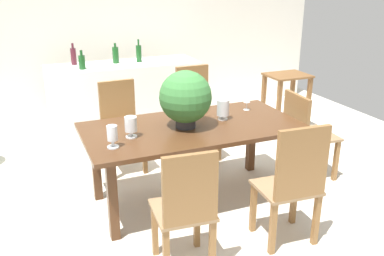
% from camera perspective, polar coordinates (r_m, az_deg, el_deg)
% --- Properties ---
extents(ground_plane, '(7.04, 7.04, 0.00)m').
position_cam_1_polar(ground_plane, '(4.37, -0.95, -8.28)').
color(ground_plane, silver).
extents(back_wall, '(6.40, 0.10, 2.60)m').
position_cam_1_polar(back_wall, '(6.38, -9.91, 12.86)').
color(back_wall, silver).
rests_on(back_wall, ground).
extents(dining_table, '(1.99, 1.01, 0.76)m').
position_cam_1_polar(dining_table, '(3.92, 0.06, -0.88)').
color(dining_table, '#4C2D19').
rests_on(dining_table, ground).
extents(chair_near_left, '(0.45, 0.46, 0.99)m').
position_cam_1_polar(chair_near_left, '(3.01, -0.80, -10.61)').
color(chair_near_left, brown).
rests_on(chair_near_left, ground).
extents(chair_near_right, '(0.49, 0.44, 1.04)m').
position_cam_1_polar(chair_near_right, '(3.38, 13.58, -6.89)').
color(chair_near_right, brown).
rests_on(chair_near_right, ground).
extents(chair_far_left, '(0.45, 0.42, 0.99)m').
position_cam_1_polar(chair_far_left, '(4.71, -9.62, 0.89)').
color(chair_far_left, brown).
rests_on(chair_far_left, ground).
extents(chair_foot_end, '(0.49, 0.51, 0.93)m').
position_cam_1_polar(chair_foot_end, '(4.59, 14.86, -0.34)').
color(chair_foot_end, brown).
rests_on(chair_foot_end, ground).
extents(chair_far_right, '(0.45, 0.43, 1.08)m').
position_cam_1_polar(chair_far_right, '(4.97, 0.43, 2.67)').
color(chair_far_right, brown).
rests_on(chair_far_right, ground).
extents(flower_centerpiece, '(0.47, 0.47, 0.52)m').
position_cam_1_polar(flower_centerpiece, '(3.77, -0.88, 4.12)').
color(flower_centerpiece, '#333338').
rests_on(flower_centerpiece, dining_table).
extents(crystal_vase_left, '(0.10, 0.10, 0.19)m').
position_cam_1_polar(crystal_vase_left, '(3.43, -10.69, -0.92)').
color(crystal_vase_left, silver).
rests_on(crystal_vase_left, dining_table).
extents(crystal_vase_center_near, '(0.12, 0.12, 0.20)m').
position_cam_1_polar(crystal_vase_center_near, '(4.03, 4.20, 2.70)').
color(crystal_vase_center_near, silver).
rests_on(crystal_vase_center_near, dining_table).
extents(crystal_vase_right, '(0.10, 0.10, 0.18)m').
position_cam_1_polar(crystal_vase_right, '(3.62, -8.25, 0.39)').
color(crystal_vase_right, silver).
rests_on(crystal_vase_right, dining_table).
extents(wine_glass, '(0.07, 0.07, 0.15)m').
position_cam_1_polar(wine_glass, '(4.35, 7.42, 3.77)').
color(wine_glass, silver).
rests_on(wine_glass, dining_table).
extents(kitchen_counter, '(1.96, 0.63, 0.97)m').
position_cam_1_polar(kitchen_counter, '(5.75, -9.02, 3.83)').
color(kitchen_counter, white).
rests_on(kitchen_counter, ground).
extents(wine_bottle_dark, '(0.07, 0.07, 0.27)m').
position_cam_1_polar(wine_bottle_dark, '(5.68, -15.69, 9.33)').
color(wine_bottle_dark, '#511E28').
rests_on(wine_bottle_dark, kitchen_counter).
extents(wine_bottle_clear, '(0.07, 0.07, 0.30)m').
position_cam_1_polar(wine_bottle_clear, '(5.69, -7.18, 9.97)').
color(wine_bottle_clear, '#194C1E').
rests_on(wine_bottle_clear, kitchen_counter).
extents(wine_bottle_amber, '(0.08, 0.08, 0.26)m').
position_cam_1_polar(wine_bottle_amber, '(5.66, -10.26, 9.69)').
color(wine_bottle_amber, '#194C1E').
rests_on(wine_bottle_amber, kitchen_counter).
extents(wine_bottle_tall, '(0.08, 0.08, 0.23)m').
position_cam_1_polar(wine_bottle_tall, '(5.39, -14.62, 8.63)').
color(wine_bottle_tall, '#194C1E').
rests_on(wine_bottle_tall, kitchen_counter).
extents(side_table, '(0.56, 0.46, 0.78)m').
position_cam_1_polar(side_table, '(6.01, 12.61, 5.02)').
color(side_table, brown).
rests_on(side_table, ground).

